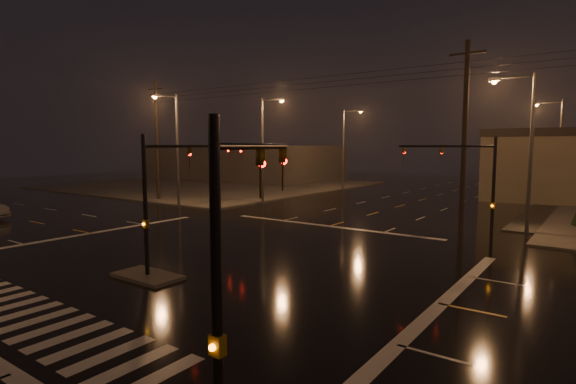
{
  "coord_description": "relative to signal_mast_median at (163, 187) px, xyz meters",
  "views": [
    {
      "loc": [
        15.49,
        -15.5,
        5.51
      ],
      "look_at": [
        1.25,
        4.4,
        3.0
      ],
      "focal_mm": 28.0,
      "sensor_mm": 36.0,
      "label": 1
    }
  ],
  "objects": [
    {
      "name": "streetlight_4",
      "position": [
        11.18,
        39.07,
        2.05
      ],
      "size": [
        2.77,
        0.32,
        10.0
      ],
      "color": "#38383A",
      "rests_on": "ground"
    },
    {
      "name": "median_island",
      "position": [
        -0.0,
        -0.93,
        -3.68
      ],
      "size": [
        3.0,
        1.6,
        0.15
      ],
      "primitive_type": "cube",
      "color": "#403E39",
      "rests_on": "ground"
    },
    {
      "name": "utility_pole_1",
      "position": [
        8.0,
        17.07,
        2.38
      ],
      "size": [
        2.2,
        0.32,
        12.0
      ],
      "color": "black",
      "rests_on": "ground"
    },
    {
      "name": "streetlight_2",
      "position": [
        -11.18,
        37.07,
        2.05
      ],
      "size": [
        2.77,
        0.32,
        10.0
      ],
      "color": "#38383A",
      "rests_on": "ground"
    },
    {
      "name": "signal_mast_se",
      "position": [
        10.23,
        -6.68,
        -0.04
      ],
      "size": [
        1.55,
        3.87,
        6.0
      ],
      "color": "black",
      "rests_on": "ground"
    },
    {
      "name": "streetlight_5",
      "position": [
        -16.0,
        14.26,
        2.05
      ],
      "size": [
        0.32,
        2.77,
        10.0
      ],
      "color": "#38383A",
      "rests_on": "ground"
    },
    {
      "name": "signal_mast_ne",
      "position": [
        9.5,
        13.21,
        0.04
      ],
      "size": [
        4.84,
        1.86,
        6.0
      ],
      "color": "black",
      "rests_on": "ground"
    },
    {
      "name": "ground",
      "position": [
        -0.0,
        3.07,
        -3.75
      ],
      "size": [
        140.0,
        140.0,
        0.0
      ],
      "primitive_type": "plane",
      "color": "black",
      "rests_on": "ground"
    },
    {
      "name": "stop_bar_far",
      "position": [
        -0.0,
        14.07,
        -3.75
      ],
      "size": [
        16.0,
        0.5,
        0.01
      ],
      "primitive_type": "cube",
      "color": "beige",
      "rests_on": "ground"
    },
    {
      "name": "streetlight_3",
      "position": [
        11.18,
        19.07,
        2.05
      ],
      "size": [
        2.77,
        0.32,
        10.0
      ],
      "color": "#38383A",
      "rests_on": "ground"
    },
    {
      "name": "signal_mast_nw",
      "position": [
        -9.5,
        13.21,
        0.04
      ],
      "size": [
        4.84,
        1.86,
        6.0
      ],
      "color": "black",
      "rests_on": "ground"
    },
    {
      "name": "streetlight_1",
      "position": [
        -11.18,
        21.07,
        2.05
      ],
      "size": [
        2.77,
        0.32,
        10.0
      ],
      "color": "#38383A",
      "rests_on": "ground"
    },
    {
      "name": "sidewalk_nw",
      "position": [
        -30.0,
        33.07,
        -3.69
      ],
      "size": [
        36.0,
        36.0,
        0.12
      ],
      "primitive_type": "cube",
      "color": "#403E39",
      "rests_on": "ground"
    },
    {
      "name": "commercial_block",
      "position": [
        -35.0,
        45.07,
        -0.95
      ],
      "size": [
        30.0,
        18.0,
        5.6
      ],
      "primitive_type": "cube",
      "color": "#423D3A",
      "rests_on": "ground"
    },
    {
      "name": "utility_pole_0",
      "position": [
        -22.0,
        17.07,
        2.38
      ],
      "size": [
        2.2,
        0.32,
        12.0
      ],
      "color": "black",
      "rests_on": "ground"
    },
    {
      "name": "crosswalk",
      "position": [
        -0.0,
        -5.93,
        -3.75
      ],
      "size": [
        15.0,
        2.6,
        0.01
      ],
      "primitive_type": "cube",
      "color": "beige",
      "rests_on": "ground"
    },
    {
      "name": "signal_mast_median",
      "position": [
        0.0,
        0.0,
        0.0
      ],
      "size": [
        0.25,
        4.59,
        6.0
      ],
      "color": "black",
      "rests_on": "ground"
    }
  ]
}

